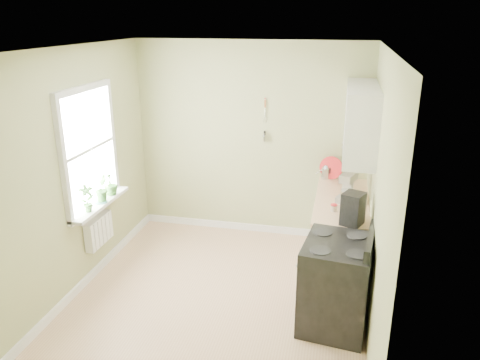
% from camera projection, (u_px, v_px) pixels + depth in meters
% --- Properties ---
extents(floor, '(3.20, 3.60, 0.02)m').
position_uv_depth(floor, '(218.00, 298.00, 5.25)').
color(floor, tan).
rests_on(floor, ground).
extents(ceiling, '(3.20, 3.60, 0.02)m').
position_uv_depth(ceiling, '(213.00, 47.00, 4.34)').
color(ceiling, white).
rests_on(ceiling, wall_back).
extents(wall_back, '(3.20, 0.02, 2.70)m').
position_uv_depth(wall_back, '(250.00, 141.00, 6.46)').
color(wall_back, tan).
rests_on(wall_back, floor).
extents(wall_left, '(0.02, 3.60, 2.70)m').
position_uv_depth(wall_left, '(74.00, 174.00, 5.12)').
color(wall_left, tan).
rests_on(wall_left, floor).
extents(wall_right, '(0.02, 3.60, 2.70)m').
position_uv_depth(wall_right, '(378.00, 197.00, 4.46)').
color(wall_right, tan).
rests_on(wall_right, floor).
extents(base_cabinets, '(0.60, 1.60, 0.87)m').
position_uv_depth(base_cabinets, '(340.00, 235.00, 5.75)').
color(base_cabinets, white).
rests_on(base_cabinets, floor).
extents(countertop, '(0.64, 1.60, 0.04)m').
position_uv_depth(countertop, '(342.00, 201.00, 5.60)').
color(countertop, '#E4B98B').
rests_on(countertop, base_cabinets).
extents(upper_cabinets, '(0.35, 1.40, 0.80)m').
position_uv_depth(upper_cabinets, '(361.00, 121.00, 5.35)').
color(upper_cabinets, white).
rests_on(upper_cabinets, wall_right).
extents(window, '(0.06, 1.14, 1.44)m').
position_uv_depth(window, '(89.00, 149.00, 5.33)').
color(window, white).
rests_on(window, wall_left).
extents(window_sill, '(0.18, 1.14, 0.04)m').
position_uv_depth(window_sill, '(100.00, 204.00, 5.53)').
color(window_sill, white).
rests_on(window_sill, wall_left).
extents(radiator, '(0.12, 0.50, 0.35)m').
position_uv_depth(radiator, '(99.00, 231.00, 5.60)').
color(radiator, white).
rests_on(radiator, wall_left).
extents(wall_utensils, '(0.02, 0.14, 0.58)m').
position_uv_depth(wall_utensils, '(265.00, 127.00, 6.32)').
color(wall_utensils, '#E4B98B').
rests_on(wall_utensils, wall_back).
extents(stove, '(0.75, 0.83, 1.04)m').
position_uv_depth(stove, '(336.00, 284.00, 4.65)').
color(stove, black).
rests_on(stove, floor).
extents(stand_mixer, '(0.28, 0.35, 0.38)m').
position_uv_depth(stand_mixer, '(348.00, 188.00, 5.49)').
color(stand_mixer, '#B2B2B7').
rests_on(stand_mixer, countertop).
extents(kettle, '(0.18, 0.11, 0.19)m').
position_uv_depth(kettle, '(326.00, 172.00, 6.28)').
color(kettle, silver).
rests_on(kettle, countertop).
extents(coffee_maker, '(0.27, 0.28, 0.35)m').
position_uv_depth(coffee_maker, '(353.00, 210.00, 4.88)').
color(coffee_maker, black).
rests_on(coffee_maker, countertop).
extents(red_tray, '(0.32, 0.10, 0.31)m').
position_uv_depth(red_tray, '(331.00, 168.00, 6.24)').
color(red_tray, red).
rests_on(red_tray, countertop).
extents(jar, '(0.07, 0.07, 0.08)m').
position_uv_depth(jar, '(334.00, 208.00, 5.24)').
color(jar, '#C4AB97').
rests_on(jar, countertop).
extents(plant_a, '(0.20, 0.21, 0.33)m').
position_uv_depth(plant_a, '(87.00, 198.00, 5.21)').
color(plant_a, '#366829').
rests_on(plant_a, window_sill).
extents(plant_b, '(0.19, 0.21, 0.33)m').
position_uv_depth(plant_b, '(101.00, 188.00, 5.51)').
color(plant_b, '#366829').
rests_on(plant_b, window_sill).
extents(plant_c, '(0.18, 0.18, 0.29)m').
position_uv_depth(plant_c, '(111.00, 183.00, 5.73)').
color(plant_c, '#366829').
rests_on(plant_c, window_sill).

